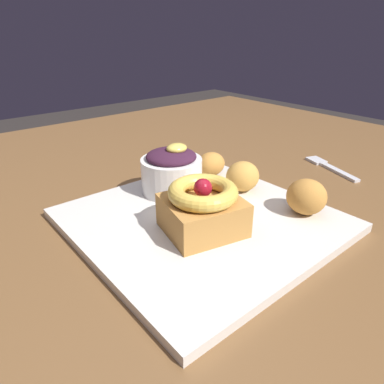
{
  "coord_description": "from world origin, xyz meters",
  "views": [
    {
      "loc": [
        -0.21,
        -0.44,
        0.97
      ],
      "look_at": [
        0.05,
        -0.12,
        0.77
      ],
      "focal_mm": 32.44,
      "sensor_mm": 36.0,
      "label": 1
    }
  ],
  "objects_px": {
    "cake_slice": "(203,208)",
    "berry_ramekin": "(172,171)",
    "fritter_front": "(306,197)",
    "fritter_middle": "(211,164)",
    "front_plate": "(202,220)",
    "fork": "(328,166)",
    "fritter_back": "(243,176)"
  },
  "relations": [
    {
      "from": "cake_slice",
      "to": "berry_ramekin",
      "type": "distance_m",
      "value": 0.12
    },
    {
      "from": "cake_slice",
      "to": "fritter_front",
      "type": "relative_size",
      "value": 2.0
    },
    {
      "from": "berry_ramekin",
      "to": "fritter_middle",
      "type": "relative_size",
      "value": 1.9
    },
    {
      "from": "front_plate",
      "to": "fritter_front",
      "type": "xyz_separation_m",
      "value": [
        0.11,
        -0.08,
        0.03
      ]
    },
    {
      "from": "front_plate",
      "to": "cake_slice",
      "type": "bearing_deg",
      "value": -130.19
    },
    {
      "from": "fritter_front",
      "to": "cake_slice",
      "type": "bearing_deg",
      "value": 158.16
    },
    {
      "from": "front_plate",
      "to": "berry_ramekin",
      "type": "relative_size",
      "value": 3.41
    },
    {
      "from": "berry_ramekin",
      "to": "fritter_front",
      "type": "height_order",
      "value": "berry_ramekin"
    },
    {
      "from": "front_plate",
      "to": "berry_ramekin",
      "type": "bearing_deg",
      "value": 78.75
    },
    {
      "from": "fritter_middle",
      "to": "fork",
      "type": "height_order",
      "value": "fritter_middle"
    },
    {
      "from": "cake_slice",
      "to": "berry_ramekin",
      "type": "xyz_separation_m",
      "value": [
        0.04,
        0.11,
        0.0
      ]
    },
    {
      "from": "fritter_back",
      "to": "fritter_front",
      "type": "bearing_deg",
      "value": -83.34
    },
    {
      "from": "fork",
      "to": "fritter_back",
      "type": "bearing_deg",
      "value": 104.44
    },
    {
      "from": "front_plate",
      "to": "fritter_middle",
      "type": "xyz_separation_m",
      "value": [
        0.11,
        0.1,
        0.03
      ]
    },
    {
      "from": "fritter_front",
      "to": "fork",
      "type": "xyz_separation_m",
      "value": [
        0.2,
        0.08,
        -0.03
      ]
    },
    {
      "from": "front_plate",
      "to": "fritter_middle",
      "type": "bearing_deg",
      "value": 42.55
    },
    {
      "from": "front_plate",
      "to": "fritter_front",
      "type": "relative_size",
      "value": 5.86
    },
    {
      "from": "cake_slice",
      "to": "fork",
      "type": "bearing_deg",
      "value": 4.86
    },
    {
      "from": "front_plate",
      "to": "berry_ramekin",
      "type": "xyz_separation_m",
      "value": [
        0.02,
        0.09,
        0.04
      ]
    },
    {
      "from": "berry_ramekin",
      "to": "fritter_back",
      "type": "height_order",
      "value": "berry_ramekin"
    },
    {
      "from": "fritter_middle",
      "to": "cake_slice",
      "type": "bearing_deg",
      "value": -136.04
    },
    {
      "from": "front_plate",
      "to": "fritter_back",
      "type": "height_order",
      "value": "fritter_back"
    },
    {
      "from": "cake_slice",
      "to": "fritter_back",
      "type": "xyz_separation_m",
      "value": [
        0.12,
        0.05,
        -0.01
      ]
    },
    {
      "from": "front_plate",
      "to": "fritter_middle",
      "type": "relative_size",
      "value": 6.47
    },
    {
      "from": "fritter_middle",
      "to": "fritter_back",
      "type": "bearing_deg",
      "value": -94.15
    },
    {
      "from": "front_plate",
      "to": "fork",
      "type": "xyz_separation_m",
      "value": [
        0.32,
        0.0,
        -0.0
      ]
    },
    {
      "from": "berry_ramekin",
      "to": "fork",
      "type": "bearing_deg",
      "value": -15.98
    },
    {
      "from": "cake_slice",
      "to": "fork",
      "type": "height_order",
      "value": "cake_slice"
    },
    {
      "from": "fritter_middle",
      "to": "fritter_front",
      "type": "bearing_deg",
      "value": -87.91
    },
    {
      "from": "front_plate",
      "to": "fritter_back",
      "type": "bearing_deg",
      "value": 12.28
    },
    {
      "from": "berry_ramekin",
      "to": "fritter_back",
      "type": "relative_size",
      "value": 1.77
    },
    {
      "from": "cake_slice",
      "to": "fritter_back",
      "type": "distance_m",
      "value": 0.13
    }
  ]
}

